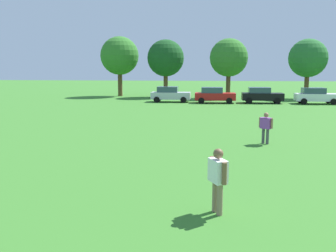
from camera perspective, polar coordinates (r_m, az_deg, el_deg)
name	(u,v)px	position (r m, az deg, el deg)	size (l,w,h in m)	color
ground_plane	(199,115)	(30.39, 4.75, 1.64)	(160.00, 160.00, 0.00)	#387528
adult_bystander	(218,175)	(9.90, 7.51, -7.36)	(0.53, 0.75, 1.72)	#8C7259
bystander_near_trees	(266,125)	(19.38, 14.50, 0.10)	(0.64, 0.53, 1.57)	#4C4C51
parked_car_silver_0	(170,94)	(42.04, 0.31, 4.81)	(4.30, 2.02, 1.68)	silver
parked_car_red_1	(214,95)	(41.07, 7.00, 4.66)	(4.30, 2.02, 1.68)	red
parked_car_black_2	(262,95)	(41.81, 13.90, 4.54)	(4.30, 2.02, 1.68)	black
parked_car_white_3	(316,96)	(42.59, 21.34, 4.27)	(4.30, 2.02, 1.68)	white
tree_far_left	(120,56)	(51.13, -7.30, 10.42)	(5.03, 5.03, 7.84)	brown
tree_left	(166,58)	(49.18, -0.36, 10.16)	(4.70, 4.70, 7.33)	brown
tree_center	(229,58)	(48.34, 9.14, 10.09)	(4.72, 4.72, 7.35)	brown
tree_right	(308,58)	(49.51, 20.31, 9.53)	(4.64, 4.64, 7.22)	brown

